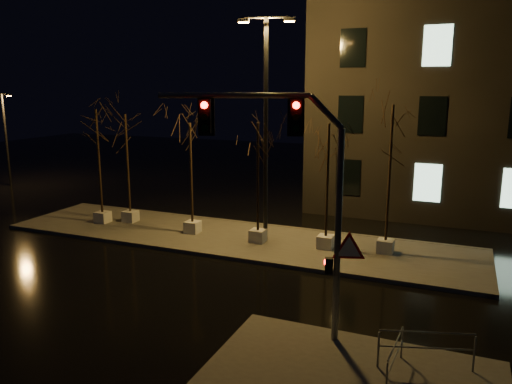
% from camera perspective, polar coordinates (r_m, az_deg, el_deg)
% --- Properties ---
extents(ground, '(90.00, 90.00, 0.00)m').
position_cam_1_polar(ground, '(18.19, -11.02, -10.59)').
color(ground, black).
rests_on(ground, ground).
extents(median, '(22.00, 5.00, 0.15)m').
position_cam_1_polar(median, '(23.07, -2.76, -5.27)').
color(median, '#4A4842').
rests_on(median, ground).
extents(tree_0, '(1.80, 1.80, 5.84)m').
position_cam_1_polar(tree_0, '(25.76, -17.68, 6.22)').
color(tree_0, silver).
rests_on(tree_0, median).
extents(tree_1, '(1.80, 1.80, 5.58)m').
position_cam_1_polar(tree_1, '(25.56, -14.61, 5.92)').
color(tree_1, silver).
rests_on(tree_1, median).
extents(tree_2, '(1.80, 1.80, 5.30)m').
position_cam_1_polar(tree_2, '(22.99, -7.50, 5.03)').
color(tree_2, silver).
rests_on(tree_2, median).
extents(tree_3, '(1.80, 1.80, 5.40)m').
position_cam_1_polar(tree_3, '(21.39, 0.22, 4.83)').
color(tree_3, silver).
rests_on(tree_3, median).
extents(tree_4, '(1.80, 1.80, 5.44)m').
position_cam_1_polar(tree_4, '(20.72, 8.26, 4.56)').
color(tree_4, silver).
rests_on(tree_4, median).
extents(tree_5, '(1.80, 1.80, 6.23)m').
position_cam_1_polar(tree_5, '(20.55, 15.21, 5.88)').
color(tree_5, silver).
rests_on(tree_5, median).
extents(traffic_signal_mast, '(5.17, 1.75, 6.61)m').
position_cam_1_polar(traffic_signal_mast, '(12.87, 4.80, 1.09)').
color(traffic_signal_mast, slate).
rests_on(traffic_signal_mast, sidewalk_corner).
extents(streetlight_main, '(2.38, 0.80, 9.58)m').
position_cam_1_polar(streetlight_main, '(21.51, 1.13, 8.69)').
color(streetlight_main, black).
rests_on(streetlight_main, median).
extents(streetlight_far, '(1.25, 0.48, 6.47)m').
position_cam_1_polar(streetlight_far, '(38.98, -26.62, 5.78)').
color(streetlight_far, black).
rests_on(streetlight_far, ground).
extents(guard_rail_a, '(2.21, 0.72, 1.00)m').
position_cam_1_polar(guard_rail_a, '(13.24, 18.90, -16.19)').
color(guard_rail_a, slate).
rests_on(guard_rail_a, sidewalk_corner).
extents(guard_rail_b, '(0.17, 1.80, 0.85)m').
position_cam_1_polar(guard_rail_b, '(12.85, 15.62, -17.39)').
color(guard_rail_b, slate).
rests_on(guard_rail_b, sidewalk_corner).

